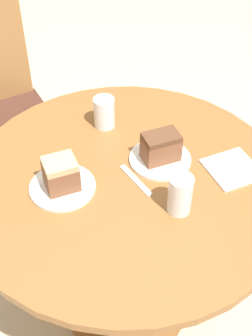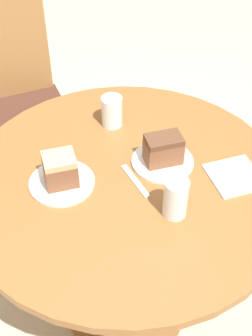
{
  "view_description": "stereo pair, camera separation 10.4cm",
  "coord_description": "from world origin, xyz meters",
  "px_view_note": "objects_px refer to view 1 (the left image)",
  "views": [
    {
      "loc": [
        -0.53,
        -0.9,
        1.8
      ],
      "look_at": [
        0.0,
        0.0,
        0.81
      ],
      "focal_mm": 50.0,
      "sensor_mm": 36.0,
      "label": 1
    },
    {
      "loc": [
        -0.44,
        -0.95,
        1.8
      ],
      "look_at": [
        0.0,
        0.0,
        0.81
      ],
      "focal_mm": 50.0,
      "sensor_mm": 36.0,
      "label": 2
    }
  ],
  "objects_px": {
    "plate_far": "(63,187)",
    "glass_water": "(180,196)",
    "plate_near": "(160,159)",
    "cake_slice_far": "(61,174)",
    "glass_lemonade": "(104,114)",
    "cake_slice_near": "(161,147)"
  },
  "relations": [
    {
      "from": "plate_far",
      "to": "cake_slice_far",
      "type": "bearing_deg",
      "value": -165.96
    },
    {
      "from": "cake_slice_near",
      "to": "cake_slice_far",
      "type": "height_order",
      "value": "cake_slice_far"
    },
    {
      "from": "glass_water",
      "to": "glass_lemonade",
      "type": "bearing_deg",
      "value": 89.4
    },
    {
      "from": "cake_slice_near",
      "to": "glass_water",
      "type": "xyz_separation_m",
      "value": [
        -0.07,
        -0.2,
        -0.0
      ]
    },
    {
      "from": "plate_far",
      "to": "glass_lemonade",
      "type": "distance_m",
      "value": 0.34
    },
    {
      "from": "cake_slice_far",
      "to": "glass_water",
      "type": "distance_m",
      "value": 0.36
    },
    {
      "from": "glass_lemonade",
      "to": "glass_water",
      "type": "bearing_deg",
      "value": -90.6
    },
    {
      "from": "plate_far",
      "to": "plate_near",
      "type": "bearing_deg",
      "value": -7.91
    },
    {
      "from": "plate_far",
      "to": "glass_water",
      "type": "relative_size",
      "value": 1.63
    },
    {
      "from": "plate_near",
      "to": "plate_far",
      "type": "distance_m",
      "value": 0.33
    },
    {
      "from": "cake_slice_near",
      "to": "glass_water",
      "type": "distance_m",
      "value": 0.22
    },
    {
      "from": "cake_slice_far",
      "to": "glass_lemonade",
      "type": "height_order",
      "value": "same"
    },
    {
      "from": "plate_far",
      "to": "glass_water",
      "type": "xyz_separation_m",
      "value": [
        0.26,
        -0.25,
        0.05
      ]
    },
    {
      "from": "cake_slice_far",
      "to": "cake_slice_near",
      "type": "bearing_deg",
      "value": -7.91
    },
    {
      "from": "cake_slice_near",
      "to": "glass_lemonade",
      "type": "xyz_separation_m",
      "value": [
        -0.07,
        0.25,
        -0.01
      ]
    },
    {
      "from": "cake_slice_near",
      "to": "plate_far",
      "type": "bearing_deg",
      "value": 172.09
    },
    {
      "from": "cake_slice_near",
      "to": "glass_water",
      "type": "bearing_deg",
      "value": -109.17
    },
    {
      "from": "plate_far",
      "to": "glass_water",
      "type": "distance_m",
      "value": 0.36
    },
    {
      "from": "plate_near",
      "to": "glass_water",
      "type": "xyz_separation_m",
      "value": [
        -0.07,
        -0.2,
        0.05
      ]
    },
    {
      "from": "plate_far",
      "to": "cake_slice_far",
      "type": "distance_m",
      "value": 0.06
    },
    {
      "from": "plate_far",
      "to": "glass_water",
      "type": "bearing_deg",
      "value": -44.35
    },
    {
      "from": "cake_slice_far",
      "to": "plate_near",
      "type": "bearing_deg",
      "value": -7.91
    }
  ]
}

